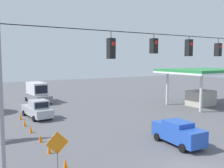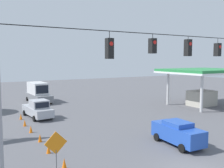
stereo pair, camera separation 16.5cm
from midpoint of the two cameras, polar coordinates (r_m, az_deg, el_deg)
name	(u,v)px [view 1 (the left image)]	position (r m, az deg, el deg)	size (l,w,h in m)	color
overhead_signal_span	(188,76)	(15.62, 16.64, 1.78)	(20.94, 0.38, 8.75)	#939399
pickup_truck_silver_withflow_far	(37,109)	(30.24, -16.85, -5.55)	(2.58, 5.71, 2.12)	#A8AAB2
box_truck_grey_withflow_deep	(37,93)	(41.14, -16.83, -1.87)	(2.92, 7.23, 3.10)	slate
sedan_blue_crossing_near	(178,132)	(20.66, 14.56, -10.65)	(2.11, 4.61, 1.88)	#234CB2
traffic_cone_nearest	(65,164)	(16.32, -10.95, -17.44)	(0.31, 0.31, 0.68)	orange
traffic_cone_second	(49,149)	(19.00, -14.47, -14.14)	(0.31, 0.31, 0.68)	orange
traffic_cone_third	(40,138)	(21.59, -16.32, -11.76)	(0.31, 0.31, 0.68)	orange
traffic_cone_fourth	(31,129)	(24.41, -18.27, -9.79)	(0.31, 0.31, 0.68)	orange
traffic_cone_fifth	(24,123)	(26.89, -19.54, -8.41)	(0.31, 0.31, 0.68)	orange
traffic_cone_farthest	(20,117)	(29.96, -20.35, -7.01)	(0.31, 0.31, 0.68)	orange
gas_station	(201,79)	(38.35, 19.64, 1.09)	(10.59, 8.98, 5.35)	#288442
work_zone_sign	(57,147)	(14.25, -12.74, -13.85)	(1.27, 0.06, 2.84)	slate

